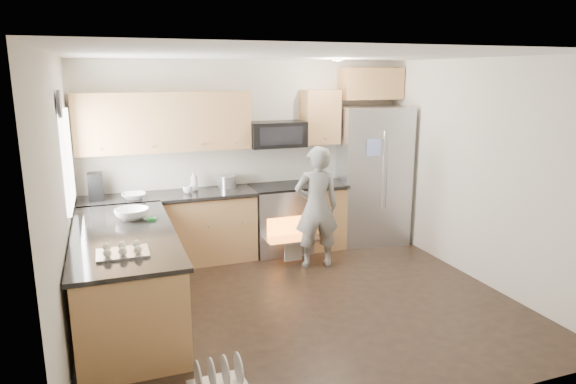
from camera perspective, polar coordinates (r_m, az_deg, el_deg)
name	(u,v)px	position (r m, az deg, el deg)	size (l,w,h in m)	color
ground	(300,304)	(5.67, 1.34, -12.29)	(4.50, 4.50, 0.00)	black
room_shell	(297,150)	(5.18, 0.99, 4.71)	(4.54, 4.04, 2.62)	beige
back_cabinet_run	(211,187)	(6.80, -8.59, 0.51)	(4.45, 0.64, 2.50)	#B08046
peninsula	(127,276)	(5.39, -17.49, -8.92)	(0.96, 2.36, 1.04)	#B08046
stove_range	(279,204)	(7.05, -0.95, -1.30)	(0.76, 0.97, 1.79)	#B7B7BC
refrigerator	(371,175)	(7.56, 9.26, 1.91)	(1.08, 0.90, 1.97)	#B7B7BC
person	(317,207)	(6.47, 3.20, -1.71)	(0.57, 0.37, 1.56)	gray
dish_rack	(219,381)	(4.32, -7.70, -20.10)	(0.46, 0.38, 0.28)	#B7B7BC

